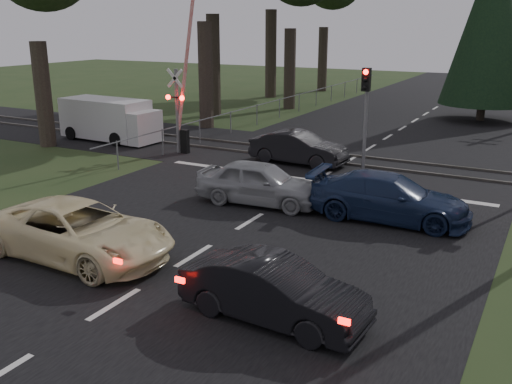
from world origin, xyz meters
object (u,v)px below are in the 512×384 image
Objects in this scene: traffic_signal_center at (366,101)px; blue_sedan at (389,198)px; cream_coupe at (79,231)px; dark_car_far at (299,148)px; crossing_signal at (181,109)px; silver_car at (260,183)px; white_van at (112,120)px; dark_hatchback at (274,291)px.

traffic_signal_center is 0.84× the size of blue_sedan.
cream_coupe is 1.24× the size of dark_car_far.
crossing_signal is 1.70× the size of traffic_signal_center.
silver_car is 4.22m from blue_sedan.
blue_sedan is 16.62m from white_van.
silver_car reaches higher than dark_car_far.
crossing_signal is 1.35× the size of cream_coupe.
blue_sedan is (2.63, -5.52, -2.10)m from traffic_signal_center.
dark_car_far reaches higher than dark_hatchback.
dark_hatchback is at bearing -48.01° from crossing_signal.
silver_car is 1.02× the size of dark_car_far.
silver_car is at bearing 33.33° from dark_hatchback.
dark_car_far is (-5.36, 5.27, -0.02)m from blue_sedan.
silver_car is at bearing -104.74° from traffic_signal_center.
cream_coupe is at bearing 157.50° from silver_car.
dark_car_far is at bearing -174.66° from traffic_signal_center.
silver_car is (-3.86, 6.68, 0.08)m from dark_hatchback.
blue_sedan is at bearing -64.53° from traffic_signal_center.
traffic_signal_center is 6.47m from blue_sedan.
cream_coupe is 1.33× the size of dark_hatchback.
traffic_signal_center is at bearing -14.88° from cream_coupe.
dark_car_far is (-2.73, -0.26, -2.12)m from traffic_signal_center.
cream_coupe is at bearing -66.97° from crossing_signal.
crossing_signal reaches higher than blue_sedan.
cream_coupe is at bearing -106.10° from traffic_signal_center.
white_van is (-15.40, 12.43, 0.42)m from dark_hatchback.
silver_car reaches higher than dark_hatchback.
traffic_signal_center is 6.49m from silver_car.
blue_sedan is at bearing -23.00° from crossing_signal.
silver_car is (1.94, 6.18, 0.00)m from cream_coupe.
dark_hatchback is 0.93× the size of dark_car_far.
crossing_signal is 1.68× the size of dark_car_far.
dark_hatchback is (5.79, -0.50, -0.08)m from cream_coupe.
silver_car reaches higher than cream_coupe.
dark_hatchback is at bearing -154.94° from dark_car_far.
silver_car is at bearing 93.24° from blue_sedan.
cream_coupe is 5.81m from dark_hatchback.
blue_sedan is at bearing -131.52° from dark_car_far.
traffic_signal_center reaches higher than blue_sedan.
silver_car is at bearing -36.99° from crossing_signal.
white_van is at bearing 171.85° from crossing_signal.
dark_car_far is at bearing 2.52° from white_van.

